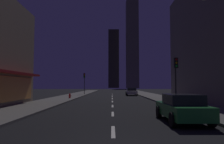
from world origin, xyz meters
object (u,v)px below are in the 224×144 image
Objects in this scene: traffic_light_far_left at (84,79)px; street_lamp_right at (221,22)px; fire_hydrant_far_left at (69,96)px; traffic_light_near_right at (176,71)px; car_parked_far at (131,92)px; car_parked_near at (181,108)px.

traffic_light_far_left is 0.64× the size of street_lamp_right.
fire_hydrant_far_left is 0.16× the size of traffic_light_near_right.
car_parked_far is 13.92m from fire_hydrant_far_left.
car_parked_near and car_parked_far have the same top height.
street_lamp_right reaches higher than traffic_light_far_left.
fire_hydrant_far_left is at bearing 136.56° from traffic_light_near_right.
street_lamp_right is (10.88, -30.40, 1.87)m from traffic_light_far_left.
car_parked_near is 4.74m from street_lamp_right.
car_parked_far is 1.01× the size of traffic_light_near_right.
traffic_light_near_right is (1.90, -20.97, 2.45)m from car_parked_far.
car_parked_near is at bearing -61.84° from fire_hydrant_far_left.
car_parked_far is at bearing -10.50° from traffic_light_far_left.
car_parked_far is at bearing 46.97° from fire_hydrant_far_left.
traffic_light_near_right reaches higher than car_parked_near.
street_lamp_right is at bearing -70.31° from traffic_light_far_left.
street_lamp_right is (11.28, -18.53, 4.61)m from fire_hydrant_far_left.
traffic_light_far_left is (0.40, 11.86, 2.74)m from fire_hydrant_far_left.
car_parked_near is 1.01× the size of traffic_light_near_right.
traffic_light_far_left is at bearing 115.89° from traffic_light_near_right.
street_lamp_right reaches higher than traffic_light_near_right.
street_lamp_right is (-0.12, -7.74, 1.87)m from traffic_light_near_right.
car_parked_near is 0.64× the size of street_lamp_right.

